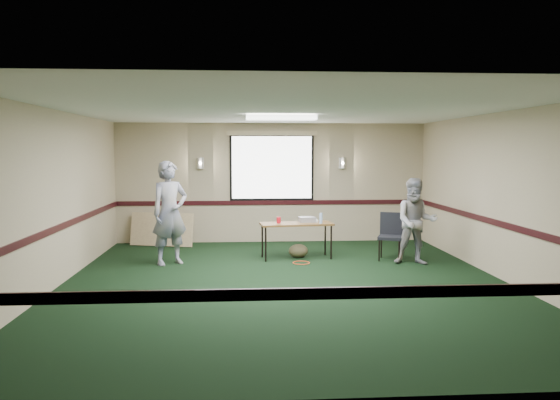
{
  "coord_description": "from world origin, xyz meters",
  "views": [
    {
      "loc": [
        -0.67,
        -8.36,
        2.07
      ],
      "look_at": [
        0.0,
        1.3,
        1.2
      ],
      "focal_mm": 35.0,
      "sensor_mm": 36.0,
      "label": 1
    }
  ],
  "objects": [
    {
      "name": "projector",
      "position": [
        0.58,
        2.12,
        0.74
      ],
      "size": [
        0.34,
        0.29,
        0.1
      ],
      "primitive_type": "cube",
      "rotation": [
        0.0,
        0.0,
        0.13
      ],
      "color": "gray",
      "rests_on": "folding_table"
    },
    {
      "name": "person_right",
      "position": [
        2.49,
        1.31,
        0.79
      ],
      "size": [
        0.87,
        0.74,
        1.58
      ],
      "primitive_type": "imported",
      "rotation": [
        0.0,
        0.0,
        -0.2
      ],
      "color": "#7D8FC2",
      "rests_on": "ground"
    },
    {
      "name": "conference_chair",
      "position": [
        2.16,
        1.8,
        0.52
      ],
      "size": [
        0.57,
        0.58,
        0.89
      ],
      "rotation": [
        0.0,
        0.0,
        -0.36
      ],
      "color": "black",
      "rests_on": "ground"
    },
    {
      "name": "ground",
      "position": [
        0.0,
        0.0,
        0.0
      ],
      "size": [
        8.0,
        8.0,
        0.0
      ],
      "primitive_type": "plane",
      "color": "black",
      "rests_on": "ground"
    },
    {
      "name": "game_console",
      "position": [
        0.69,
        2.1,
        0.71
      ],
      "size": [
        0.2,
        0.16,
        0.05
      ],
      "primitive_type": "cube",
      "rotation": [
        0.0,
        0.0,
        0.02
      ],
      "color": "white",
      "rests_on": "folding_table"
    },
    {
      "name": "room_shell",
      "position": [
        0.0,
        2.12,
        1.58
      ],
      "size": [
        8.0,
        8.02,
        8.0
      ],
      "color": "tan",
      "rests_on": "ground"
    },
    {
      "name": "person_left",
      "position": [
        -1.99,
        1.63,
        0.95
      ],
      "size": [
        0.83,
        0.76,
        1.89
      ],
      "primitive_type": "imported",
      "rotation": [
        0.0,
        0.0,
        0.58
      ],
      "color": "#38447C",
      "rests_on": "ground"
    },
    {
      "name": "folding_table",
      "position": [
        0.37,
        2.02,
        0.64
      ],
      "size": [
        1.43,
        0.7,
        0.69
      ],
      "rotation": [
        0.0,
        0.0,
        0.11
      ],
      "color": "#513417",
      "rests_on": "ground"
    },
    {
      "name": "folded_table",
      "position": [
        -2.43,
        3.6,
        0.36
      ],
      "size": [
        1.42,
        0.55,
        0.72
      ],
      "primitive_type": "cube",
      "rotation": [
        -0.21,
        0.0,
        -0.25
      ],
      "color": "tan",
      "rests_on": "ground"
    },
    {
      "name": "water_bottle",
      "position": [
        0.83,
        1.91,
        0.79
      ],
      "size": [
        0.06,
        0.06,
        0.2
      ],
      "primitive_type": "cylinder",
      "color": "#8CB2E5",
      "rests_on": "folding_table"
    },
    {
      "name": "red_cup",
      "position": [
        0.02,
        2.0,
        0.75
      ],
      "size": [
        0.08,
        0.08,
        0.12
      ],
      "primitive_type": "cylinder",
      "color": "#B90C19",
      "rests_on": "folding_table"
    },
    {
      "name": "duffel_bag",
      "position": [
        0.41,
        2.07,
        0.13
      ],
      "size": [
        0.41,
        0.33,
        0.27
      ],
      "primitive_type": "ellipsoid",
      "rotation": [
        0.0,
        0.0,
        0.13
      ],
      "color": "#433B26",
      "rests_on": "ground"
    },
    {
      "name": "cable_coil",
      "position": [
        0.41,
        1.53,
        0.01
      ],
      "size": [
        0.38,
        0.38,
        0.02
      ],
      "primitive_type": "torus",
      "rotation": [
        0.0,
        0.0,
        0.2
      ],
      "color": "#DF461B",
      "rests_on": "ground"
    }
  ]
}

